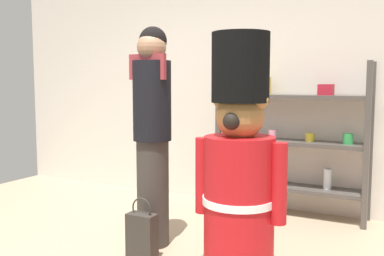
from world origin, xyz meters
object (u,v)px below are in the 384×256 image
(person_shopper, at_px, (152,129))
(teddy_bear_guard, at_px, (239,170))
(merchandise_shelf, at_px, (290,138))
(shopping_bag, at_px, (142,235))

(person_shopper, bearing_deg, teddy_bear_guard, -15.34)
(merchandise_shelf, height_order, person_shopper, person_shopper)
(merchandise_shelf, xyz_separation_m, shopping_bag, (-0.67, -1.66, -0.60))
(merchandise_shelf, xyz_separation_m, person_shopper, (-0.76, -1.37, 0.18))
(person_shopper, bearing_deg, merchandise_shelf, 61.07)
(person_shopper, distance_m, shopping_bag, 0.84)
(merchandise_shelf, distance_m, teddy_bear_guard, 1.60)
(teddy_bear_guard, bearing_deg, person_shopper, 164.66)
(teddy_bear_guard, distance_m, shopping_bag, 0.95)
(merchandise_shelf, relative_size, shopping_bag, 3.23)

